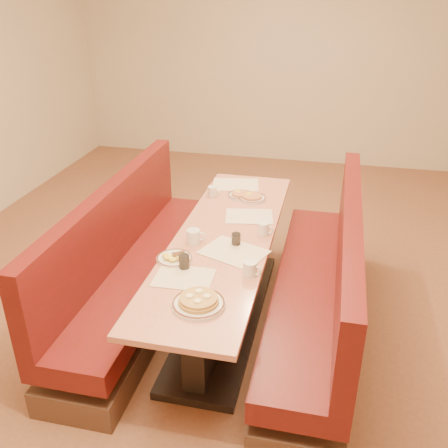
% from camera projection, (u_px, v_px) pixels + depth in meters
% --- Properties ---
extents(ground, '(8.00, 8.00, 0.00)m').
position_uv_depth(ground, '(224.00, 319.00, 3.99)').
color(ground, '#9E6647').
rests_on(ground, ground).
extents(room_envelope, '(6.04, 8.04, 2.82)m').
position_uv_depth(room_envelope, '(224.00, 70.00, 3.13)').
color(room_envelope, beige).
rests_on(room_envelope, ground).
extents(diner_table, '(0.70, 2.50, 0.75)m').
position_uv_depth(diner_table, '(224.00, 279.00, 3.82)').
color(diner_table, black).
rests_on(diner_table, ground).
extents(booth_left, '(0.55, 2.50, 1.05)m').
position_uv_depth(booth_left, '(135.00, 270.00, 3.97)').
color(booth_left, '#4C3326').
rests_on(booth_left, ground).
extents(booth_right, '(0.55, 2.50, 1.05)m').
position_uv_depth(booth_right, '(321.00, 293.00, 3.68)').
color(booth_right, '#4C3326').
rests_on(booth_right, ground).
extents(placemat_near_left, '(0.38, 0.29, 0.00)m').
position_uv_depth(placemat_near_left, '(184.00, 277.00, 3.14)').
color(placemat_near_left, beige).
rests_on(placemat_near_left, diner_table).
extents(placemat_near_right, '(0.51, 0.45, 0.00)m').
position_uv_depth(placemat_near_right, '(234.00, 252.00, 3.44)').
color(placemat_near_right, beige).
rests_on(placemat_near_right, diner_table).
extents(placemat_far_left, '(0.46, 0.38, 0.00)m').
position_uv_depth(placemat_far_left, '(236.00, 184.00, 4.55)').
color(placemat_far_left, beige).
rests_on(placemat_far_left, diner_table).
extents(placemat_far_right, '(0.41, 0.34, 0.00)m').
position_uv_depth(placemat_far_right, '(249.00, 216.00, 3.95)').
color(placemat_far_right, beige).
rests_on(placemat_far_right, diner_table).
extents(pancake_plate, '(0.31, 0.31, 0.07)m').
position_uv_depth(pancake_plate, '(199.00, 302.00, 2.87)').
color(pancake_plate, silver).
rests_on(pancake_plate, diner_table).
extents(eggs_plate, '(0.24, 0.24, 0.05)m').
position_uv_depth(eggs_plate, '(174.00, 258.00, 3.34)').
color(eggs_plate, silver).
rests_on(eggs_plate, diner_table).
extents(extra_plate_mid, '(0.24, 0.24, 0.05)m').
position_uv_depth(extra_plate_mid, '(252.00, 197.00, 4.25)').
color(extra_plate_mid, silver).
rests_on(extra_plate_mid, diner_table).
extents(extra_plate_far, '(0.22, 0.22, 0.04)m').
position_uv_depth(extra_plate_far, '(240.00, 195.00, 4.31)').
color(extra_plate_far, silver).
rests_on(extra_plate_far, diner_table).
extents(coffee_mug_a, '(0.13, 0.09, 0.10)m').
position_uv_depth(coffee_mug_a, '(251.00, 268.00, 3.15)').
color(coffee_mug_a, silver).
rests_on(coffee_mug_a, diner_table).
extents(coffee_mug_b, '(0.13, 0.10, 0.10)m').
position_uv_depth(coffee_mug_b, '(194.00, 236.00, 3.54)').
color(coffee_mug_b, silver).
rests_on(coffee_mug_b, diner_table).
extents(coffee_mug_c, '(0.12, 0.09, 0.09)m').
position_uv_depth(coffee_mug_c, '(264.00, 228.00, 3.66)').
color(coffee_mug_c, silver).
rests_on(coffee_mug_c, diner_table).
extents(coffee_mug_d, '(0.11, 0.08, 0.09)m').
position_uv_depth(coffee_mug_d, '(213.00, 191.00, 4.30)').
color(coffee_mug_d, silver).
rests_on(coffee_mug_d, diner_table).
extents(soda_tumbler_near, '(0.07, 0.07, 0.10)m').
position_uv_depth(soda_tumbler_near, '(184.00, 262.00, 3.23)').
color(soda_tumbler_near, black).
rests_on(soda_tumbler_near, diner_table).
extents(soda_tumbler_mid, '(0.06, 0.06, 0.09)m').
position_uv_depth(soda_tumbler_mid, '(236.00, 239.00, 3.52)').
color(soda_tumbler_mid, black).
rests_on(soda_tumbler_mid, diner_table).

